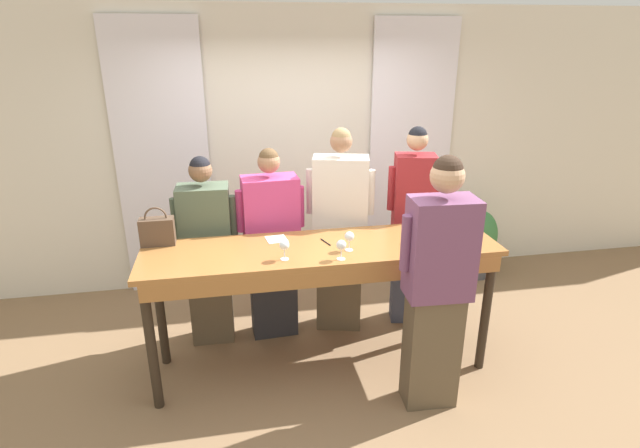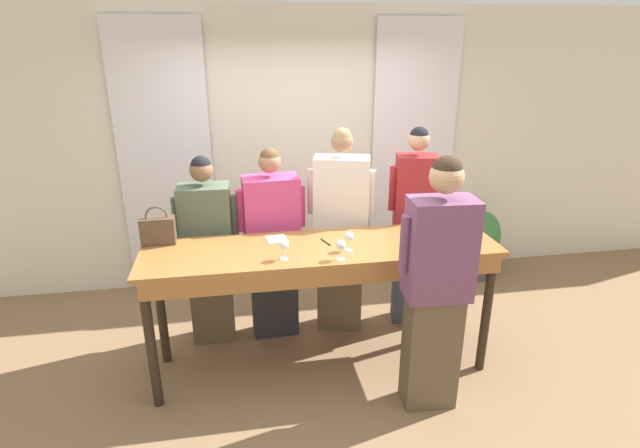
{
  "view_description": "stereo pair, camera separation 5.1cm",
  "coord_description": "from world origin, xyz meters",
  "px_view_note": "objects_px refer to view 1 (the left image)",
  "views": [
    {
      "loc": [
        -0.64,
        -3.34,
        2.5
      ],
      "look_at": [
        0.0,
        0.07,
        1.19
      ],
      "focal_mm": 28.0,
      "sensor_mm": 36.0,
      "label": 1
    },
    {
      "loc": [
        -0.59,
        -3.35,
        2.5
      ],
      "look_at": [
        0.0,
        0.07,
        1.19
      ],
      "focal_mm": 28.0,
      "sensor_mm": 36.0,
      "label": 2
    }
  ],
  "objects_px": {
    "tasting_bar": "(322,264)",
    "wine_glass_front_right": "(455,225)",
    "wine_glass_front_mid": "(341,246)",
    "potted_plant": "(478,241)",
    "wine_glass_center_mid": "(428,215)",
    "handbag": "(157,231)",
    "wine_bottle": "(441,221)",
    "wine_glass_center_left": "(284,246)",
    "host_pouring": "(437,286)",
    "guest_striped_shirt": "(412,226)",
    "guest_olive_jacket": "(207,253)",
    "guest_pink_top": "(272,246)",
    "guest_cream_sweater": "(340,233)",
    "wine_glass_center_right": "(447,229)",
    "wine_glass_front_left": "(349,237)"
  },
  "relations": [
    {
      "from": "host_pouring",
      "to": "potted_plant",
      "type": "distance_m",
      "value": 2.31
    },
    {
      "from": "wine_glass_center_left",
      "to": "host_pouring",
      "type": "height_order",
      "value": "host_pouring"
    },
    {
      "from": "wine_glass_center_mid",
      "to": "guest_striped_shirt",
      "type": "xyz_separation_m",
      "value": [
        -0.01,
        0.32,
        -0.22
      ]
    },
    {
      "from": "wine_glass_front_mid",
      "to": "guest_olive_jacket",
      "type": "bearing_deg",
      "value": 139.53
    },
    {
      "from": "tasting_bar",
      "to": "wine_glass_front_right",
      "type": "bearing_deg",
      "value": 0.04
    },
    {
      "from": "wine_bottle",
      "to": "wine_glass_center_right",
      "type": "xyz_separation_m",
      "value": [
        0.0,
        -0.11,
        -0.02
      ]
    },
    {
      "from": "wine_bottle",
      "to": "wine_glass_front_right",
      "type": "relative_size",
      "value": 2.26
    },
    {
      "from": "wine_glass_front_left",
      "to": "guest_cream_sweater",
      "type": "distance_m",
      "value": 0.71
    },
    {
      "from": "wine_glass_front_mid",
      "to": "wine_glass_center_left",
      "type": "bearing_deg",
      "value": 169.7
    },
    {
      "from": "wine_glass_center_right",
      "to": "guest_pink_top",
      "type": "relative_size",
      "value": 0.09
    },
    {
      "from": "wine_glass_center_left",
      "to": "guest_olive_jacket",
      "type": "height_order",
      "value": "guest_olive_jacket"
    },
    {
      "from": "wine_glass_center_left",
      "to": "wine_bottle",
      "type": "bearing_deg",
      "value": 9.33
    },
    {
      "from": "wine_glass_front_mid",
      "to": "wine_glass_center_right",
      "type": "bearing_deg",
      "value": 10.7
    },
    {
      "from": "handbag",
      "to": "host_pouring",
      "type": "relative_size",
      "value": 0.16
    },
    {
      "from": "handbag",
      "to": "wine_glass_center_right",
      "type": "xyz_separation_m",
      "value": [
        2.13,
        -0.35,
        -0.01
      ]
    },
    {
      "from": "tasting_bar",
      "to": "host_pouring",
      "type": "height_order",
      "value": "host_pouring"
    },
    {
      "from": "wine_glass_front_right",
      "to": "wine_glass_center_right",
      "type": "xyz_separation_m",
      "value": [
        -0.09,
        -0.06,
        -0.0
      ]
    },
    {
      "from": "handbag",
      "to": "guest_pink_top",
      "type": "distance_m",
      "value": 0.97
    },
    {
      "from": "wine_glass_center_mid",
      "to": "potted_plant",
      "type": "distance_m",
      "value": 1.66
    },
    {
      "from": "wine_bottle",
      "to": "wine_glass_center_left",
      "type": "height_order",
      "value": "wine_bottle"
    },
    {
      "from": "tasting_bar",
      "to": "wine_glass_front_mid",
      "type": "relative_size",
      "value": 18.32
    },
    {
      "from": "host_pouring",
      "to": "wine_glass_front_mid",
      "type": "bearing_deg",
      "value": 153.03
    },
    {
      "from": "guest_cream_sweater",
      "to": "guest_pink_top",
      "type": "bearing_deg",
      "value": -180.0
    },
    {
      "from": "guest_pink_top",
      "to": "host_pouring",
      "type": "height_order",
      "value": "host_pouring"
    },
    {
      "from": "handbag",
      "to": "wine_glass_front_right",
      "type": "height_order",
      "value": "handbag"
    },
    {
      "from": "wine_bottle",
      "to": "guest_olive_jacket",
      "type": "relative_size",
      "value": 0.2
    },
    {
      "from": "wine_glass_front_right",
      "to": "guest_cream_sweater",
      "type": "bearing_deg",
      "value": 142.72
    },
    {
      "from": "guest_pink_top",
      "to": "wine_glass_center_right",
      "type": "bearing_deg",
      "value": -27.18
    },
    {
      "from": "wine_glass_front_left",
      "to": "wine_glass_front_mid",
      "type": "height_order",
      "value": "same"
    },
    {
      "from": "wine_bottle",
      "to": "wine_glass_front_left",
      "type": "bearing_deg",
      "value": -170.11
    },
    {
      "from": "tasting_bar",
      "to": "wine_glass_center_mid",
      "type": "relative_size",
      "value": 18.32
    },
    {
      "from": "wine_bottle",
      "to": "wine_glass_center_left",
      "type": "relative_size",
      "value": 2.26
    },
    {
      "from": "host_pouring",
      "to": "potted_plant",
      "type": "height_order",
      "value": "host_pouring"
    },
    {
      "from": "wine_glass_center_right",
      "to": "handbag",
      "type": "bearing_deg",
      "value": 170.66
    },
    {
      "from": "wine_bottle",
      "to": "wine_glass_center_right",
      "type": "relative_size",
      "value": 2.26
    },
    {
      "from": "wine_glass_front_mid",
      "to": "tasting_bar",
      "type": "bearing_deg",
      "value": 111.71
    },
    {
      "from": "handbag",
      "to": "wine_glass_center_right",
      "type": "height_order",
      "value": "handbag"
    },
    {
      "from": "tasting_bar",
      "to": "guest_pink_top",
      "type": "distance_m",
      "value": 0.67
    },
    {
      "from": "guest_olive_jacket",
      "to": "guest_pink_top",
      "type": "height_order",
      "value": "guest_pink_top"
    },
    {
      "from": "handbag",
      "to": "wine_glass_center_left",
      "type": "distance_m",
      "value": 1.0
    },
    {
      "from": "wine_glass_front_mid",
      "to": "guest_striped_shirt",
      "type": "distance_m",
      "value": 1.18
    },
    {
      "from": "wine_glass_front_left",
      "to": "wine_glass_front_mid",
      "type": "distance_m",
      "value": 0.17
    },
    {
      "from": "tasting_bar",
      "to": "potted_plant",
      "type": "height_order",
      "value": "tasting_bar"
    },
    {
      "from": "wine_glass_front_right",
      "to": "wine_glass_center_left",
      "type": "xyz_separation_m",
      "value": [
        -1.33,
        -0.15,
        0.0
      ]
    },
    {
      "from": "handbag",
      "to": "wine_glass_center_mid",
      "type": "xyz_separation_m",
      "value": [
        2.11,
        -0.03,
        -0.01
      ]
    },
    {
      "from": "wine_glass_center_right",
      "to": "guest_olive_jacket",
      "type": "distance_m",
      "value": 1.94
    },
    {
      "from": "wine_bottle",
      "to": "potted_plant",
      "type": "bearing_deg",
      "value": 50.11
    },
    {
      "from": "wine_glass_center_left",
      "to": "wine_glass_center_right",
      "type": "bearing_deg",
      "value": 4.18
    },
    {
      "from": "wine_glass_front_mid",
      "to": "potted_plant",
      "type": "xyz_separation_m",
      "value": [
        1.9,
        1.53,
        -0.74
      ]
    },
    {
      "from": "handbag",
      "to": "guest_striped_shirt",
      "type": "bearing_deg",
      "value": 8.06
    }
  ]
}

